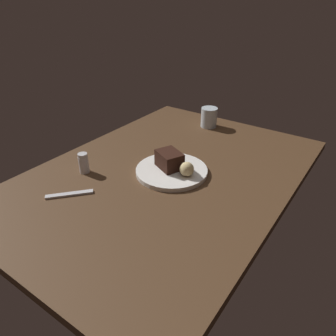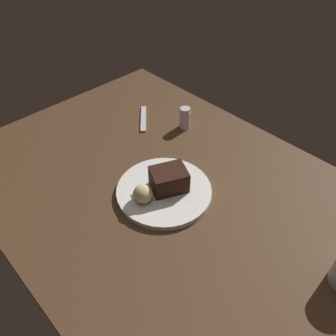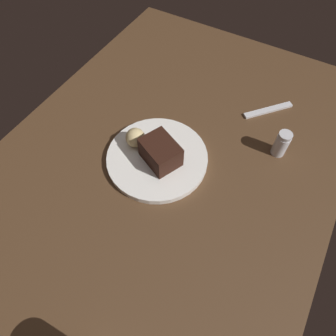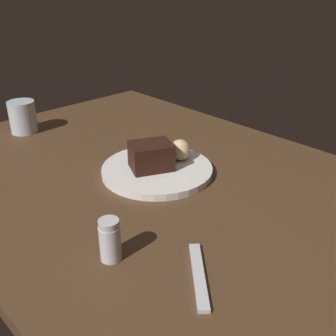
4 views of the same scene
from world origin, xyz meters
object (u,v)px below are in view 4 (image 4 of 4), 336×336
(dessert_spoon, at_px, (199,275))
(dessert_plate, at_px, (157,170))
(bread_roll, at_px, (180,150))
(salt_shaker, at_px, (110,240))
(water_glass, at_px, (23,117))
(chocolate_cake_slice, at_px, (151,156))

(dessert_spoon, bearing_deg, dessert_plate, -170.27)
(dessert_plate, height_order, dessert_spoon, dessert_plate)
(dessert_plate, distance_m, dessert_spoon, 0.36)
(dessert_plate, bearing_deg, dessert_spoon, -31.78)
(dessert_plate, relative_size, dessert_spoon, 1.72)
(bread_roll, bearing_deg, salt_shaker, -62.82)
(water_glass, height_order, dessert_spoon, water_glass)
(water_glass, bearing_deg, dessert_spoon, -6.41)
(dessert_plate, relative_size, chocolate_cake_slice, 2.77)
(salt_shaker, xyz_separation_m, water_glass, (-0.64, 0.16, 0.01))
(dessert_plate, xyz_separation_m, water_glass, (-0.46, -0.10, 0.04))
(chocolate_cake_slice, xyz_separation_m, salt_shaker, (0.18, -0.25, -0.01))
(bread_roll, xyz_separation_m, water_glass, (-0.47, -0.17, 0.00))
(chocolate_cake_slice, bearing_deg, salt_shaker, -53.88)
(dessert_plate, xyz_separation_m, dessert_spoon, (0.31, -0.19, -0.00))
(salt_shaker, bearing_deg, chocolate_cake_slice, 126.12)
(dessert_plate, distance_m, salt_shaker, 0.32)
(dessert_plate, xyz_separation_m, chocolate_cake_slice, (-0.00, -0.01, 0.04))
(chocolate_cake_slice, distance_m, bread_roll, 0.08)
(water_glass, distance_m, dessert_spoon, 0.78)
(chocolate_cake_slice, bearing_deg, water_glass, -168.90)
(dessert_plate, height_order, chocolate_cake_slice, chocolate_cake_slice)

